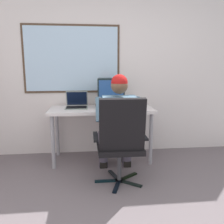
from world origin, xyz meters
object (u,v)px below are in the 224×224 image
office_chair (121,138)px  laptop (77,103)px  person_seated (118,125)px  crt_monitor (111,91)px  wine_glass (139,102)px  desk (102,114)px

office_chair → laptop: bearing=119.2°
person_seated → crt_monitor: bearing=91.6°
person_seated → laptop: (-0.51, 0.64, 0.17)m
office_chair → wine_glass: office_chair is taller
desk → crt_monitor: bearing=18.0°
desk → crt_monitor: crt_monitor is taller
desk → crt_monitor: 0.36m
laptop → wine_glass: laptop is taller
desk → wine_glass: (0.51, -0.14, 0.18)m
desk → laptop: bearing=166.9°
laptop → person_seated: bearing=-51.8°
desk → laptop: 0.39m
desk → crt_monitor: size_ratio=3.49×
office_chair → crt_monitor: bearing=90.9°
office_chair → laptop: office_chair is taller
desk → office_chair: bearing=-79.2°
desk → office_chair: (0.16, -0.82, -0.11)m
office_chair → laptop: (-0.50, 0.90, 0.25)m
wine_glass → desk: bearing=165.0°
office_chair → wine_glass: bearing=62.9°
office_chair → desk: bearing=100.8°
person_seated → crt_monitor: person_seated is taller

